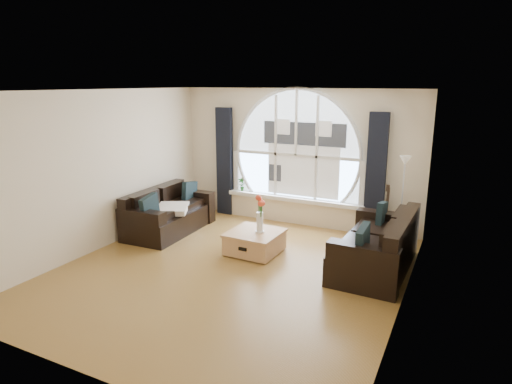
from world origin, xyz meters
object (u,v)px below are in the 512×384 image
sofa_left (169,211)px  sofa_right (375,244)px  vase_flowers (260,210)px  potted_plant (242,184)px  floor_lamp (402,201)px  guitar (387,212)px  coffee_chest (255,241)px

sofa_left → sofa_right: (3.91, -0.04, 0.00)m
vase_flowers → potted_plant: bearing=125.7°
vase_flowers → floor_lamp: (2.04, 1.46, 0.04)m
sofa_left → sofa_right: size_ratio=0.94×
sofa_right → guitar: size_ratio=1.85×
floor_lamp → sofa_left: bearing=-163.6°
sofa_right → vase_flowers: bearing=-171.6°
sofa_left → potted_plant: potted_plant is taller
vase_flowers → guitar: bearing=42.0°
sofa_right → vase_flowers: vase_flowers is taller
sofa_left → vase_flowers: 2.10m
vase_flowers → sofa_left: bearing=173.0°
sofa_right → potted_plant: (-3.15, 1.57, 0.29)m
floor_lamp → sofa_right: bearing=-98.4°
coffee_chest → guitar: guitar is taller
coffee_chest → vase_flowers: (0.09, 0.01, 0.56)m
vase_flowers → floor_lamp: 2.51m
floor_lamp → potted_plant: floor_lamp is taller
sofa_right → floor_lamp: 1.32m
sofa_right → guitar: (-0.07, 1.39, 0.13)m
vase_flowers → sofa_right: bearing=6.6°
coffee_chest → floor_lamp: bearing=36.7°
potted_plant → floor_lamp: bearing=-5.7°
sofa_right → potted_plant: potted_plant is taller
sofa_left → sofa_right: 3.91m
sofa_left → sofa_right: sofa_right is taller
sofa_left → coffee_chest: bearing=-9.6°
floor_lamp → potted_plant: (-3.33, 0.33, -0.11)m
guitar → potted_plant: size_ratio=3.68×
sofa_left → vase_flowers: vase_flowers is taller
potted_plant → guitar: bearing=-3.4°
sofa_left → guitar: bearing=17.4°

